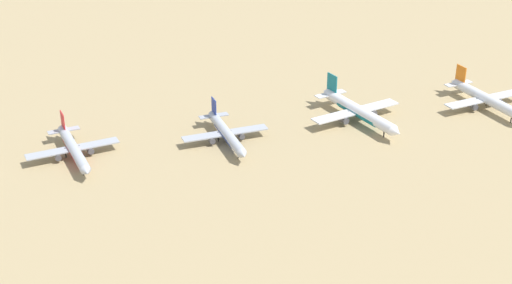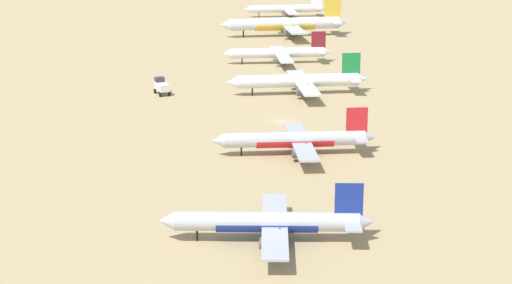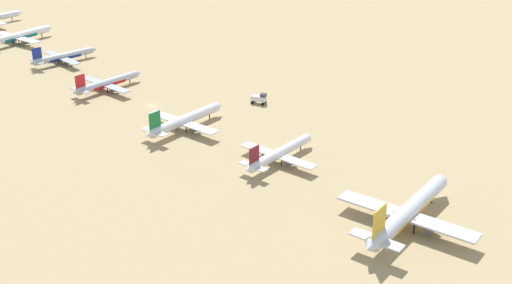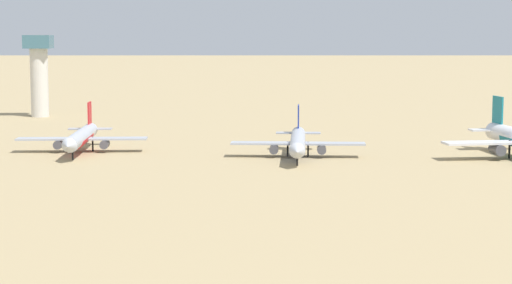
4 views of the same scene
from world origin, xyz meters
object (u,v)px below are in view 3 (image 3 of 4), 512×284
Objects in this scene: parked_jet_1 at (409,211)px; parked_jet_6 at (19,36)px; parked_jet_3 at (185,120)px; parked_jet_2 at (279,153)px; service_truck at (259,98)px; parked_jet_5 at (63,56)px; parked_jet_4 at (107,83)px.

parked_jet_1 is 1.16× the size of parked_jet_6.
parked_jet_1 is 1.25× the size of parked_jet_3.
service_truck is (31.74, 34.64, -0.89)m from parked_jet_2.
parked_jet_6 reaches higher than service_truck.
parked_jet_4 is at bearing -102.48° from parked_jet_5.
parked_jet_4 is at bearing 86.13° from parked_jet_2.
parked_jet_3 is at bearing -98.83° from parked_jet_6.
parked_jet_1 is at bearing -99.01° from parked_jet_2.
parked_jet_3 is 32.94m from service_truck.
parked_jet_3 is (5.96, 81.70, -0.77)m from parked_jet_1.
parked_jet_6 is at bearing 82.97° from parked_jet_1.
parked_jet_1 is at bearing -116.14° from service_truck.
parked_jet_2 is at bearing -96.68° from parked_jet_5.
parked_jet_1 is at bearing -97.29° from parked_jet_5.
parked_jet_5 reaches higher than service_truck.
parked_jet_5 is (8.95, 40.45, -0.03)m from parked_jet_4.
parked_jet_6 is 6.43× the size of service_truck.
parked_jet_6 is (4.24, 40.58, 0.58)m from parked_jet_5.
parked_jet_3 reaches higher than parked_jet_4.
parked_jet_1 is at bearing -94.18° from parked_jet_3.
parked_jet_1 is 88.03m from service_truck.
parked_jet_1 is 7.47× the size of service_truck.
parked_jet_1 reaches higher than service_truck.
parked_jet_3 is at bearing -98.12° from parked_jet_4.
parked_jet_2 is at bearing -96.51° from parked_jet_6.
parked_jet_1 is at bearing -97.03° from parked_jet_6.
parked_jet_4 is 1.01× the size of parked_jet_5.
parked_jet_5 is (15.78, 88.31, -0.38)m from parked_jet_3.
parked_jet_1 reaches higher than parked_jet_6.
parked_jet_3 is at bearing -100.13° from parked_jet_5.
service_truck is at bearing -4.70° from parked_jet_3.
parked_jet_2 is 126.50m from parked_jet_5.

